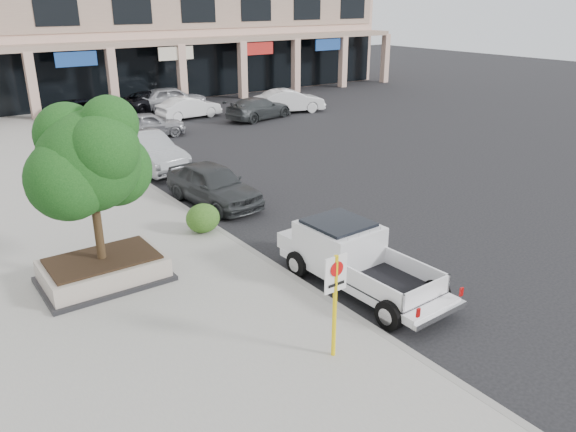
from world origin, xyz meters
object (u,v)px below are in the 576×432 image
object	(u,v)px
lot_car_c	(259,108)
pickup_truck	(363,261)
no_parking_sign	(335,292)
curb_car_d	(81,113)
lot_car_f	(290,101)
planter	(104,270)
curb_car_c	(110,136)
curb_car_b	(146,151)
lot_car_d	(152,101)
curb_car_a	(213,184)
lot_car_e	(172,98)
planter_tree	(93,160)
lot_car_b	(189,108)
lot_car_a	(148,124)

from	to	relation	value
lot_car_c	pickup_truck	bearing A→B (deg)	140.80
no_parking_sign	curb_car_d	xyz separation A→B (m)	(2.81, 26.85, -0.88)
no_parking_sign	lot_car_f	distance (m)	27.77
no_parking_sign	curb_car_d	bearing A→B (deg)	84.03
planter	curb_car_c	world-z (taller)	curb_car_c
curb_car_b	curb_car_d	size ratio (longest dim) A/B	0.93
planter	lot_car_d	bearing A→B (deg)	64.36
planter	curb_car_c	xyz separation A→B (m)	(5.03, 13.93, 0.27)
pickup_truck	lot_car_f	bearing A→B (deg)	56.51
curb_car_a	curb_car_b	world-z (taller)	curb_car_b
no_parking_sign	lot_car_e	size ratio (longest dim) A/B	0.49
planter_tree	curb_car_a	bearing A→B (deg)	35.85
planter	pickup_truck	bearing A→B (deg)	-37.22
no_parking_sign	lot_car_f	world-z (taller)	no_parking_sign
curb_car_d	lot_car_e	world-z (taller)	lot_car_e
no_parking_sign	lot_car_c	size ratio (longest dim) A/B	0.49
pickup_truck	curb_car_a	world-z (taller)	pickup_truck
lot_car_e	curb_car_a	bearing A→B (deg)	167.80
pickup_truck	lot_car_b	size ratio (longest dim) A/B	1.27
lot_car_b	planter	bearing A→B (deg)	143.41
lot_car_b	lot_car_f	xyz separation A→B (m)	(6.35, -2.12, 0.09)
planter	lot_car_c	distance (m)	22.38
planter	pickup_truck	world-z (taller)	pickup_truck
planter_tree	curb_car_d	size ratio (longest dim) A/B	0.74
curb_car_b	curb_car_d	xyz separation A→B (m)	(0.42, 11.02, -0.08)
pickup_truck	lot_car_a	world-z (taller)	pickup_truck
lot_car_d	curb_car_c	bearing A→B (deg)	128.79
lot_car_a	lot_car_d	bearing A→B (deg)	-11.41
planter	curb_car_d	xyz separation A→B (m)	(5.61, 20.78, 0.27)
planter_tree	lot_car_f	xyz separation A→B (m)	(18.11, 16.83, -2.65)
no_parking_sign	curb_car_a	bearing A→B (deg)	75.26
no_parking_sign	lot_car_d	bearing A→B (deg)	74.18
lot_car_e	no_parking_sign	bearing A→B (deg)	169.73
no_parking_sign	lot_car_a	distance (m)	22.38
no_parking_sign	lot_car_e	distance (m)	29.91
curb_car_d	lot_car_e	distance (m)	6.79
lot_car_e	lot_car_f	xyz separation A→B (m)	(6.02, -5.32, -0.04)
curb_car_a	lot_car_f	bearing A→B (deg)	39.63
lot_car_d	lot_car_f	world-z (taller)	lot_car_f
lot_car_b	lot_car_f	world-z (taller)	lot_car_f
curb_car_b	lot_car_e	world-z (taller)	curb_car_b
lot_car_b	lot_car_c	distance (m)	4.46
curb_car_b	lot_car_a	xyz separation A→B (m)	(2.58, 5.98, -0.14)
lot_car_e	lot_car_f	bearing A→B (deg)	-123.32
planter_tree	lot_car_c	world-z (taller)	planter_tree
curb_car_c	pickup_truck	bearing A→B (deg)	-86.53
lot_car_a	no_parking_sign	bearing A→B (deg)	-179.95
pickup_truck	curb_car_c	world-z (taller)	pickup_truck
lot_car_b	lot_car_d	world-z (taller)	lot_car_b
lot_car_c	lot_car_d	xyz separation A→B (m)	(-4.32, 6.71, -0.02)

